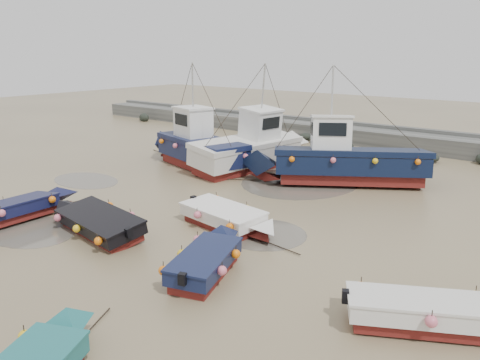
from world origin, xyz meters
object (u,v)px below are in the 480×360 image
at_px(dinghy_5, 229,216).
at_px(cabin_boat_2, 338,160).
at_px(dinghy_4, 97,219).
at_px(person, 211,173).
at_px(dinghy_3, 439,311).
at_px(dinghy_6, 209,256).
at_px(dinghy_1, 13,208).
at_px(cabin_boat_0, 196,145).
at_px(cabin_boat_1, 253,146).

xyz_separation_m(dinghy_5, cabin_boat_2, (0.37, 8.83, 0.76)).
distance_m(dinghy_4, person, 10.09).
relative_size(dinghy_3, dinghy_6, 1.08).
bearing_deg(cabin_boat_2, dinghy_1, 116.72).
relative_size(dinghy_3, person, 3.61).
xyz_separation_m(dinghy_3, cabin_boat_0, (-16.91, 9.12, 0.80)).
bearing_deg(dinghy_4, person, 22.31).
bearing_deg(cabin_boat_0, person, -93.23).
xyz_separation_m(cabin_boat_0, person, (1.73, -0.59, -1.35)).
xyz_separation_m(dinghy_3, person, (-15.17, 8.53, -0.54)).
height_order(dinghy_5, cabin_boat_2, cabin_boat_2).
bearing_deg(dinghy_6, dinghy_1, 169.73).
bearing_deg(dinghy_3, cabin_boat_1, -156.36).
relative_size(dinghy_3, dinghy_5, 0.97).
relative_size(dinghy_6, person, 3.34).
relative_size(dinghy_5, dinghy_6, 1.11).
relative_size(dinghy_4, dinghy_6, 1.24).
bearing_deg(dinghy_1, dinghy_3, 8.22).
bearing_deg(dinghy_1, cabin_boat_2, 58.31).
xyz_separation_m(dinghy_6, cabin_boat_2, (-1.50, 12.16, 0.75)).
bearing_deg(cabin_boat_1, dinghy_3, -29.33).
bearing_deg(dinghy_5, dinghy_3, 83.25).
height_order(dinghy_1, person, dinghy_1).
xyz_separation_m(dinghy_5, person, (-6.49, 6.32, -0.55)).
bearing_deg(dinghy_4, cabin_boat_1, 13.90).
bearing_deg(cabin_boat_1, dinghy_6, -50.57).
relative_size(dinghy_1, dinghy_3, 1.15).
distance_m(dinghy_6, person, 12.77).
xyz_separation_m(dinghy_3, cabin_boat_2, (-8.32, 11.04, 0.76)).
height_order(dinghy_3, dinghy_5, same).
distance_m(dinghy_3, dinghy_5, 8.96).
bearing_deg(person, cabin_boat_0, -27.76).
relative_size(dinghy_5, person, 3.72).
height_order(cabin_boat_0, cabin_boat_2, same).
xyz_separation_m(cabin_boat_1, cabin_boat_2, (5.64, 0.04, -0.03)).
relative_size(dinghy_1, cabin_boat_0, 0.67).
distance_m(dinghy_6, cabin_boat_2, 12.27).
xyz_separation_m(dinghy_4, dinghy_6, (5.81, 0.10, 0.02)).
height_order(cabin_boat_1, person, cabin_boat_1).
bearing_deg(cabin_boat_2, dinghy_5, 145.31).
height_order(cabin_boat_1, cabin_boat_2, same).
distance_m(dinghy_3, dinghy_6, 6.91).
relative_size(dinghy_1, dinghy_4, 1.00).
bearing_deg(cabin_boat_0, cabin_boat_2, -61.77).
bearing_deg(cabin_boat_0, dinghy_1, -162.45).
distance_m(dinghy_1, dinghy_6, 9.80).
bearing_deg(dinghy_6, dinghy_5, 100.34).
height_order(dinghy_3, person, dinghy_3).
xyz_separation_m(dinghy_3, dinghy_4, (-12.63, -1.22, -0.01)).
bearing_deg(dinghy_6, dinghy_4, 162.05).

